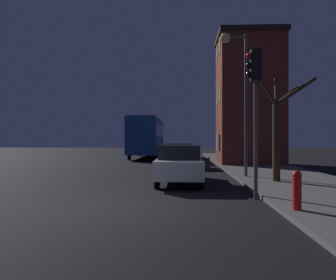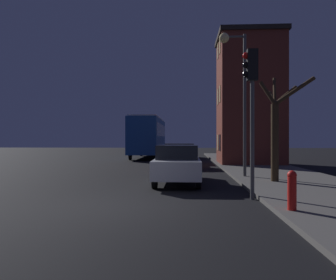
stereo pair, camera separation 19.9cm
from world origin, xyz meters
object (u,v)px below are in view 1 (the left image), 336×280
Objects in this scene: bus at (147,134)px; car_far_lane at (184,150)px; bare_tree at (278,126)px; fire_hydrant at (297,189)px; traffic_light at (255,92)px; car_near_lane at (179,163)px; streetlamp at (237,76)px; car_mid_lane at (178,155)px.

bus reaches higher than car_far_lane.
bare_tree is at bearing -78.35° from car_far_lane.
car_far_lane is 4.31× the size of fire_hydrant.
fire_hydrant is at bearing -83.69° from car_far_lane.
bus is 24.00m from fire_hydrant.
car_far_lane is 23.12m from fire_hydrant.
car_near_lane is (-2.22, 3.38, -2.31)m from traffic_light.
streetlamp is 0.61× the size of bus.
streetlamp is at bearing -81.76° from car_far_lane.
fire_hydrant is at bearing -75.48° from bus.
car_far_lane is (-3.64, 17.66, -1.53)m from bare_tree.
bare_tree is at bearing -68.31° from bus.
traffic_light reaches higher than car_far_lane.
car_mid_lane is at bearing 91.09° from car_near_lane.
bare_tree is 1.07× the size of car_far_lane.
traffic_light is 0.94× the size of car_near_lane.
fire_hydrant is (2.76, -5.34, -0.20)m from car_near_lane.
streetlamp is at bearing 86.33° from traffic_light.
car_near_lane reaches higher than fire_hydrant.
car_mid_lane is (-0.14, 7.57, -0.04)m from car_near_lane.
streetlamp is 17.40m from bus.
traffic_light reaches higher than car_near_lane.
car_mid_lane is at bearing -92.04° from car_far_lane.
streetlamp reaches higher than traffic_light.
bare_tree reaches higher than fire_hydrant.
fire_hydrant is at bearing -74.71° from traffic_light.
car_mid_lane is at bearing 102.18° from traffic_light.
streetlamp reaches higher than bus.
bus is 2.42× the size of car_mid_lane.
car_near_lane is (3.25, -17.84, -1.42)m from bus.
car_near_lane is at bearing -147.93° from streetlamp.
car_mid_lane is (-4.00, 7.60, -1.49)m from bare_tree.
car_near_lane is at bearing 123.27° from traffic_light.
bare_tree is 4.12m from car_near_lane.
fire_hydrant is (0.54, -1.96, -2.51)m from traffic_light.
car_near_lane is (-3.85, 0.03, -1.46)m from bare_tree.
car_far_lane is at bearing 89.30° from car_near_lane.
bare_tree reaches higher than car_near_lane.
traffic_light is 3.83m from bare_tree.
traffic_light is at bearing -115.98° from bare_tree.
streetlamp is 1.52× the size of bare_tree.
bus is 18.19m from car_near_lane.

